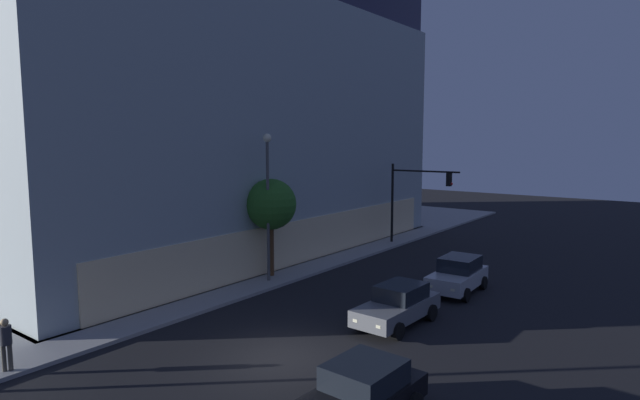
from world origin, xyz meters
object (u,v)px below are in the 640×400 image
street_lamp_sidewalk (268,189)px  pedestrian_waiting (6,340)px  traffic_light_far_corner (414,190)px  sidewalk_tree (271,205)px  car_black (359,395)px  car_silver (458,275)px  modern_building (164,111)px  car_grey (398,305)px

street_lamp_sidewalk → pedestrian_waiting: street_lamp_sidewalk is taller
traffic_light_far_corner → street_lamp_sidewalk: (-13.22, 1.72, 1.02)m
sidewalk_tree → pedestrian_waiting: (-13.83, -1.13, -2.87)m
pedestrian_waiting → sidewalk_tree: bearing=4.7°
traffic_light_far_corner → car_black: traffic_light_far_corner is taller
car_silver → street_lamp_sidewalk: bearing=117.3°
car_black → car_silver: size_ratio=1.04×
street_lamp_sidewalk → sidewalk_tree: size_ratio=1.45×
sidewalk_tree → car_black: 15.45m
modern_building → car_black: bearing=-117.3°
sidewalk_tree → pedestrian_waiting: bearing=-175.3°
car_black → car_silver: 13.40m
car_silver → modern_building: bearing=89.6°
pedestrian_waiting → car_grey: bearing=-33.9°
modern_building → car_grey: (-6.02, -22.98, -8.79)m
pedestrian_waiting → car_black: 11.44m
street_lamp_sidewalk → car_black: 14.79m
modern_building → car_silver: bearing=-90.4°
sidewalk_tree → car_black: bearing=-129.1°
pedestrian_waiting → car_black: bearing=-67.9°
sidewalk_tree → traffic_light_far_corner: bearing=-10.3°
street_lamp_sidewalk → sidewalk_tree: street_lamp_sidewalk is taller
street_lamp_sidewalk → pedestrian_waiting: 13.58m
street_lamp_sidewalk → sidewalk_tree: 1.36m
traffic_light_far_corner → pedestrian_waiting: (-26.24, 1.12, -2.79)m
car_grey → car_silver: bearing=-1.9°
modern_building → street_lamp_sidewalk: (-4.59, -14.57, -4.63)m
traffic_light_far_corner → car_grey: (-14.65, -6.68, -3.14)m
sidewalk_tree → car_silver: 10.31m
modern_building → car_grey: bearing=-104.7°
traffic_light_far_corner → pedestrian_waiting: bearing=177.6°
car_grey → car_silver: 5.86m
modern_building → car_silver: (-0.16, -23.17, -8.74)m
car_black → car_silver: car_silver is taller
car_grey → modern_building: bearing=75.3°
traffic_light_far_corner → street_lamp_sidewalk: 13.37m
car_grey → car_silver: car_silver is taller
modern_building → car_black: modern_building is taller
traffic_light_far_corner → car_grey: 16.40m
car_black → car_silver: (13.15, 2.60, 0.05)m
street_lamp_sidewalk → car_black: (-8.72, -11.20, -4.16)m
pedestrian_waiting → car_black: size_ratio=0.40×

